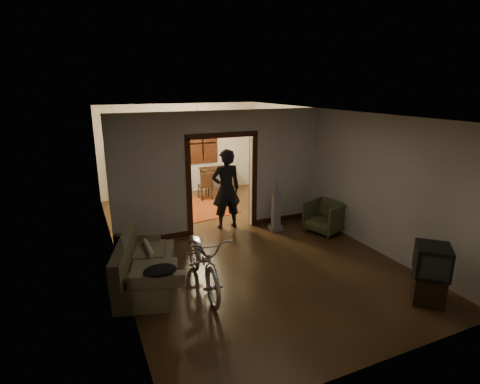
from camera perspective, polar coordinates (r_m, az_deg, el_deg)
floor at (r=8.42m, az=-0.84°, el=-7.36°), size 5.00×8.50×0.01m
ceiling at (r=7.74m, az=-0.92°, el=12.03°), size 5.00×8.50×0.01m
wall_back at (r=11.91m, az=-8.99°, el=6.45°), size 5.00×0.02×2.80m
wall_left at (r=7.39m, az=-19.01°, el=-0.10°), size 0.02×8.50×2.80m
wall_right at (r=9.21m, az=13.60°, el=3.41°), size 0.02×8.50×2.80m
partition_wall at (r=8.64m, az=-2.83°, el=3.03°), size 5.00×0.14×2.80m
door_casing at (r=8.71m, az=-2.81°, el=1.11°), size 1.74×0.20×2.32m
far_window at (r=12.05m, az=-5.73°, el=7.40°), size 0.98×0.06×1.28m
chandelier at (r=10.12m, az=-6.56°, el=10.31°), size 0.24×0.24×0.24m
light_switch at (r=9.03m, az=3.58°, el=2.61°), size 0.08×0.01×0.12m
sofa at (r=6.72m, az=-14.07°, el=-10.11°), size 1.36×2.06×0.87m
rolled_paper at (r=6.96m, az=-13.76°, el=-8.27°), size 0.09×0.73×0.09m
jacket at (r=5.81m, az=-12.09°, el=-11.60°), size 0.50×0.37×0.15m
bicycle at (r=6.42m, az=-5.64°, el=-10.10°), size 0.83×2.03×1.04m
armchair at (r=9.00m, az=12.85°, el=-3.72°), size 1.01×0.99×0.73m
tv_stand at (r=6.83m, az=26.74°, el=-12.98°), size 0.67×0.67×0.45m
crt_tv at (r=6.62m, az=27.27°, el=-9.25°), size 0.74×0.74×0.48m
vacuum at (r=8.86m, az=5.51°, el=-2.96°), size 0.31×0.26×0.94m
person at (r=8.84m, az=-2.13°, el=0.42°), size 0.73×0.50×1.93m
oriental_rug at (r=10.58m, az=-6.11°, el=-2.42°), size 1.85×2.22×0.01m
locker at (r=11.54m, az=-14.96°, el=2.87°), size 0.88×0.57×1.64m
globe at (r=11.35m, az=-15.37°, el=8.37°), size 0.29×0.29×0.29m
desk at (r=12.08m, az=-3.48°, el=1.85°), size 1.17×0.86×0.78m
desk_chair at (r=11.27m, az=-5.33°, el=0.97°), size 0.40×0.40×0.85m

